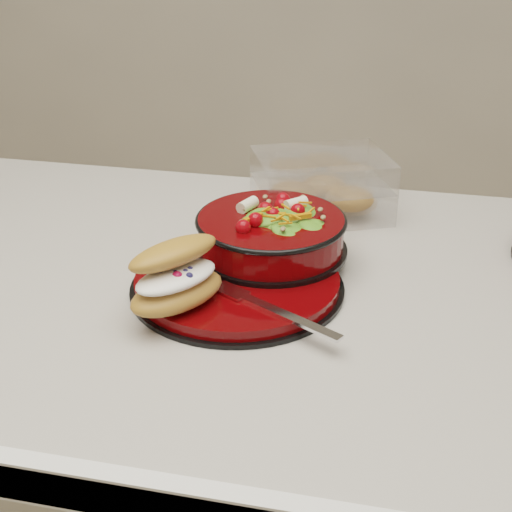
% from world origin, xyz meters
% --- Properties ---
extents(dinner_plate, '(0.27, 0.27, 0.02)m').
position_xyz_m(dinner_plate, '(-0.06, -0.02, 0.91)').
color(dinner_plate, black).
rests_on(dinner_plate, island_counter).
extents(salad_bowl, '(0.21, 0.21, 0.09)m').
position_xyz_m(salad_bowl, '(-0.03, 0.06, 0.95)').
color(salad_bowl, black).
rests_on(salad_bowl, dinner_plate).
extents(croissant, '(0.13, 0.15, 0.07)m').
position_xyz_m(croissant, '(-0.11, -0.10, 0.96)').
color(croissant, '#BB7B39').
rests_on(croissant, dinner_plate).
extents(fork, '(0.17, 0.10, 0.00)m').
position_xyz_m(fork, '(0.00, -0.09, 0.92)').
color(fork, silver).
rests_on(fork, dinner_plate).
extents(pastry_box, '(0.24, 0.21, 0.09)m').
position_xyz_m(pastry_box, '(0.01, 0.24, 0.94)').
color(pastry_box, white).
rests_on(pastry_box, island_counter).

